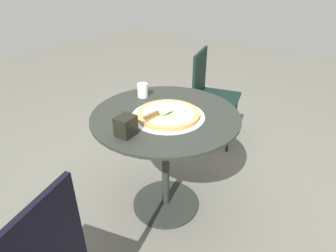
% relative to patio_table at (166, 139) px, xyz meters
% --- Properties ---
extents(ground_plane, '(10.00, 10.00, 0.00)m').
position_rel_patio_table_xyz_m(ground_plane, '(0.00, 0.00, -0.57)').
color(ground_plane, '#5F5F55').
extents(patio_table, '(0.92, 0.92, 0.75)m').
position_rel_patio_table_xyz_m(patio_table, '(0.00, 0.00, 0.00)').
color(patio_table, '#252924').
rests_on(patio_table, ground).
extents(pizza_on_tray, '(0.45, 0.45, 0.05)m').
position_rel_patio_table_xyz_m(pizza_on_tray, '(-0.02, -0.03, 0.20)').
color(pizza_on_tray, silver).
rests_on(pizza_on_tray, patio_table).
extents(pizza_server, '(0.21, 0.09, 0.02)m').
position_rel_patio_table_xyz_m(pizza_server, '(-0.10, -0.02, 0.24)').
color(pizza_server, silver).
rests_on(pizza_server, pizza_on_tray).
extents(drinking_cup, '(0.07, 0.07, 0.09)m').
position_rel_patio_table_xyz_m(drinking_cup, '(0.11, 0.29, 0.23)').
color(drinking_cup, silver).
rests_on(drinking_cup, patio_table).
extents(napkin_dispenser, '(0.11, 0.10, 0.11)m').
position_rel_patio_table_xyz_m(napkin_dispenser, '(-0.33, 0.01, 0.24)').
color(napkin_dispenser, black).
rests_on(napkin_dispenser, patio_table).
extents(patio_chair_far, '(0.49, 0.49, 0.89)m').
position_rel_patio_table_xyz_m(patio_chair_far, '(0.99, 0.25, -0.05)').
color(patio_chair_far, black).
rests_on(patio_chair_far, ground).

